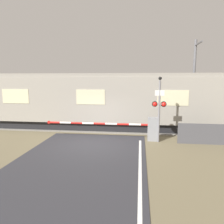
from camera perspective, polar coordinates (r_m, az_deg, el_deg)
ground_plane at (r=11.69m, az=-5.21°, el=-8.42°), size 80.00×80.00×0.00m
track_bed at (r=15.48m, az=-2.00°, el=-4.07°), size 36.00×3.20×0.13m
train at (r=15.30m, az=-4.38°, el=3.03°), size 18.42×2.91×3.79m
crossing_barrier at (r=12.38m, az=8.20°, el=-4.17°), size 6.47×0.44×1.31m
signal_post at (r=11.97m, az=12.25°, el=1.68°), size 0.77×0.26×3.55m
catenary_pole at (r=17.71m, az=20.58°, el=7.66°), size 0.20×1.90×6.30m
roadside_fence at (r=12.51m, az=22.94°, el=-5.33°), size 2.72×0.06×1.10m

